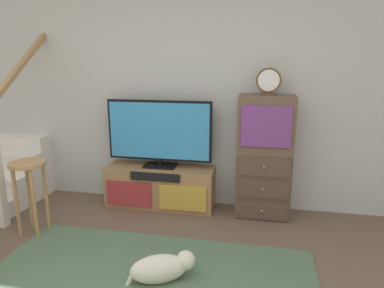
{
  "coord_description": "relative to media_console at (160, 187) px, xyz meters",
  "views": [
    {
      "loc": [
        0.77,
        -1.32,
        1.65
      ],
      "look_at": [
        0.13,
        1.93,
        0.84
      ],
      "focal_mm": 31.17,
      "sensor_mm": 36.0,
      "label": 1
    }
  ],
  "objects": [
    {
      "name": "desk_clock",
      "position": [
        1.17,
        -0.0,
        1.22
      ],
      "size": [
        0.25,
        0.08,
        0.28
      ],
      "color": "#4C3823",
      "rests_on": "side_cabinet"
    },
    {
      "name": "television",
      "position": [
        0.0,
        0.02,
        0.65
      ],
      "size": [
        1.2,
        0.22,
        0.77
      ],
      "color": "black",
      "rests_on": "media_console"
    },
    {
      "name": "back_wall",
      "position": [
        0.3,
        0.27,
        1.11
      ],
      "size": [
        6.4,
        0.12,
        2.7
      ],
      "primitive_type": "cube",
      "color": "#B2B7B2",
      "rests_on": "ground_plane"
    },
    {
      "name": "dog",
      "position": [
        0.41,
        -1.34,
        -0.12
      ],
      "size": [
        0.51,
        0.36,
        0.23
      ],
      "color": "beige",
      "rests_on": "ground_plane"
    },
    {
      "name": "side_cabinet",
      "position": [
        1.17,
        0.01,
        0.42
      ],
      "size": [
        0.58,
        0.38,
        1.32
      ],
      "color": "brown",
      "rests_on": "ground_plane"
    },
    {
      "name": "staircase",
      "position": [
        -1.94,
        0.01,
        0.13
      ],
      "size": [
        1.0,
        1.36,
        2.2
      ],
      "color": "silver",
      "rests_on": "ground_plane"
    },
    {
      "name": "bar_stool_far",
      "position": [
        -1.05,
        -0.84,
        0.3
      ],
      "size": [
        0.34,
        0.34,
        0.73
      ],
      "color": "#A37A4C",
      "rests_on": "ground_plane"
    },
    {
      "name": "media_console",
      "position": [
        0.0,
        0.0,
        0.0
      ],
      "size": [
        1.25,
        0.38,
        0.48
      ],
      "color": "#997047",
      "rests_on": "ground_plane"
    }
  ]
}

